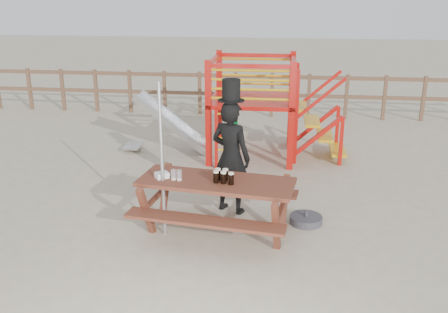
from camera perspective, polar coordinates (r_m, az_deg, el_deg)
ground at (r=7.39m, az=-0.39°, el=-8.52°), size 60.00×60.00×0.00m
back_fence at (r=13.80m, az=3.40°, el=7.63°), size 15.09×0.09×1.20m
playground_fort at (r=10.38m, az=2.86°, el=5.84°), size 4.71×1.84×2.10m
picnic_table at (r=7.08m, az=-0.90°, el=-5.05°), size 2.34×1.77×0.84m
man_with_hat at (r=7.69m, az=0.79°, el=0.25°), size 0.77×0.66×2.11m
metal_pole at (r=6.92m, az=-7.09°, el=-0.60°), size 0.05×0.05×2.22m
parasol_base at (r=7.70m, az=9.34°, el=-7.12°), size 0.49×0.49×0.21m
paper_bag at (r=7.09m, az=-7.11°, el=-2.13°), size 0.23×0.22×0.08m
stout_pints at (r=6.86m, az=-0.14°, el=-2.29°), size 0.29×0.22×0.17m
empty_glasses at (r=6.98m, az=-5.47°, el=-2.15°), size 0.16×0.08×0.15m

